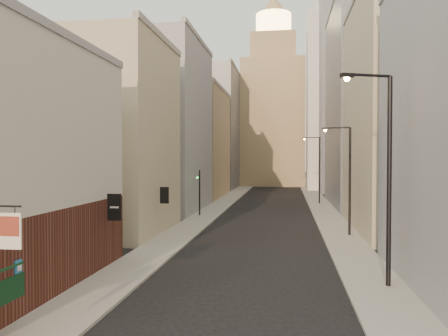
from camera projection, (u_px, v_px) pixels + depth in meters
sidewalk_left at (228, 200)px, 64.77m from camera, size 3.00×140.00×0.15m
sidewalk_right at (317, 201)px, 62.90m from camera, size 3.00×140.00×0.15m
left_bldg_beige at (117, 138)px, 36.67m from camera, size 8.00×12.00×16.00m
left_bldg_grey at (168, 127)px, 52.45m from camera, size 8.00×16.00×20.00m
left_bldg_tan at (198, 144)px, 70.30m from camera, size 8.00×18.00×17.00m
left_bldg_wingrid at (218, 130)px, 90.00m from camera, size 8.00×20.00×24.00m
right_bldg_beige at (403, 115)px, 37.14m from camera, size 8.00×16.00×20.00m
right_bldg_wingrid at (363, 106)px, 56.85m from camera, size 8.00×20.00×26.00m
highrise at (371, 56)px, 83.38m from camera, size 21.00×23.00×51.20m
clock_tower at (273, 108)px, 100.15m from camera, size 14.00×14.00×44.90m
white_tower at (328, 94)px, 84.70m from camera, size 8.00×8.00×41.50m
streetlamp_near at (384, 167)px, 20.94m from camera, size 2.57×1.18×10.33m
streetlamp_mid at (347, 174)px, 34.96m from camera, size 2.29×0.64×8.82m
streetlamp_far at (318, 166)px, 58.92m from camera, size 2.38×0.49×9.10m
traffic_light_left at (200, 183)px, 46.73m from camera, size 0.61×0.56×5.00m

